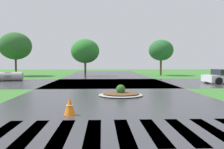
{
  "coord_description": "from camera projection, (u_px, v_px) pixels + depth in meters",
  "views": [
    {
      "loc": [
        -0.64,
        -2.11,
        2.06
      ],
      "look_at": [
        0.02,
        13.39,
        1.21
      ],
      "focal_mm": 37.62,
      "sensor_mm": 36.0,
      "label": 1
    }
  ],
  "objects": [
    {
      "name": "asphalt_roadway",
      "position": [
        114.0,
        101.0,
        12.22
      ],
      "size": [
        11.31,
        80.0,
        0.01
      ],
      "primitive_type": "cube",
      "color": "#35353A",
      "rests_on": "ground"
    },
    {
      "name": "asphalt_cross_road",
      "position": [
        109.0,
        83.0,
        22.74
      ],
      "size": [
        90.0,
        10.18,
        0.01
      ],
      "primitive_type": "cube",
      "color": "#35353A",
      "rests_on": "ground"
    },
    {
      "name": "crosswalk_stripes",
      "position": [
        124.0,
        132.0,
        6.9
      ],
      "size": [
        7.65,
        2.85,
        0.01
      ],
      "color": "white",
      "rests_on": "ground"
    },
    {
      "name": "median_island",
      "position": [
        121.0,
        94.0,
        14.14
      ],
      "size": [
        2.66,
        2.38,
        0.68
      ],
      "color": "#9E9B93",
      "rests_on": "ground"
    },
    {
      "name": "drainage_pipe_stack",
      "position": [
        9.0,
        76.0,
        24.89
      ],
      "size": [
        2.95,
        1.37,
        0.97
      ],
      "color": "#9E9B93",
      "rests_on": "ground"
    },
    {
      "name": "traffic_cone",
      "position": [
        70.0,
        106.0,
        9.01
      ],
      "size": [
        0.45,
        0.45,
        0.71
      ],
      "color": "orange",
      "rests_on": "ground"
    },
    {
      "name": "background_treeline",
      "position": [
        69.0,
        48.0,
        33.56
      ],
      "size": [
        46.25,
        5.43,
        6.21
      ],
      "color": "#4C3823",
      "rests_on": "ground"
    }
  ]
}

